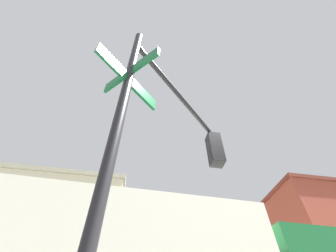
{
  "coord_description": "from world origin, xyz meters",
  "views": [
    {
      "loc": [
        -7.05,
        -8.36,
        1.29
      ],
      "look_at": [
        -6.56,
        -5.47,
        4.38
      ],
      "focal_mm": 23.71,
      "sensor_mm": 36.0,
      "label": 1
    }
  ],
  "objects": [
    {
      "name": "traffic_signal_near",
      "position": [
        -6.41,
        -5.85,
        3.76
      ],
      "size": [
        2.5,
        2.44,
        5.31
      ],
      "color": "black",
      "rests_on": "ground_plane"
    }
  ]
}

